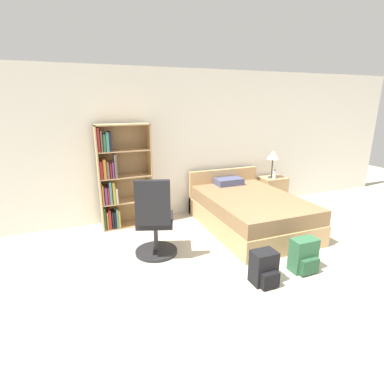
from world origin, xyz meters
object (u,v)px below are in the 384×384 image
nightstand (272,191)px  backpack_green (304,256)px  table_lamp (273,156)px  bed (249,211)px  bookshelf (118,179)px  office_chair (155,223)px  water_bottle (274,174)px  backpack_black (264,268)px

nightstand → backpack_green: 2.54m
table_lamp → bed: bearing=-141.8°
bookshelf → nightstand: size_ratio=2.94×
office_chair → nightstand: 3.05m
bed → water_bottle: bed is taller
nightstand → backpack_black: bearing=-127.6°
table_lamp → bookshelf: bearing=179.2°
bed → backpack_black: (-0.72, -1.50, -0.10)m
office_chair → backpack_black: (1.01, -1.09, -0.31)m
table_lamp → backpack_green: bearing=-116.2°
bed → office_chair: office_chair is taller
table_lamp → water_bottle: bearing=-87.2°
office_chair → water_bottle: (2.74, 1.12, 0.17)m
bookshelf → office_chair: 1.32m
office_chair → bed: bearing=13.5°
nightstand → backpack_green: nightstand is taller
office_chair → backpack_green: 1.95m
bed → backpack_green: 1.46m
bookshelf → water_bottle: bookshelf is taller
bookshelf → backpack_black: size_ratio=4.27×
office_chair → nightstand: size_ratio=1.94×
nightstand → water_bottle: size_ratio=3.20×
water_bottle → backpack_black: bearing=-128.0°
bed → office_chair: size_ratio=1.82×
bed → backpack_black: size_ratio=5.14×
bed → office_chair: 1.79m
bookshelf → bed: bearing=-22.6°
backpack_green → backpack_black: size_ratio=1.07×
table_lamp → backpack_green: table_lamp is taller
office_chair → backpack_black: bearing=-47.2°
bed → nightstand: (1.06, 0.81, 0.00)m
table_lamp → nightstand: bearing=16.6°
bed → water_bottle: 1.29m
bed → nightstand: 1.33m
office_chair → nightstand: office_chair is taller
bed → nightstand: size_ratio=3.53×
nightstand → water_bottle: bearing=-117.9°
table_lamp → water_bottle: 0.37m
bookshelf → backpack_black: (1.29, -2.33, -0.65)m
backpack_green → backpack_black: backpack_green is taller
backpack_green → bed: bearing=86.1°
nightstand → office_chair: bearing=-156.4°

